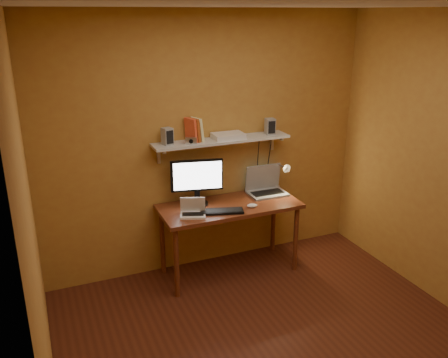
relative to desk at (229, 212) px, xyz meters
name	(u,v)px	position (x,y,z in m)	size (l,w,h in m)	color
room	(288,199)	(-0.11, -1.28, 0.64)	(3.44, 3.24, 2.64)	#542415
desk	(229,212)	(0.00, 0.00, 0.00)	(1.40, 0.60, 0.75)	brown
wall_shelf	(222,141)	(0.00, 0.19, 0.69)	(1.40, 0.25, 0.21)	silver
monitor	(197,180)	(-0.29, 0.13, 0.35)	(0.51, 0.26, 0.46)	black
laptop	(265,186)	(0.48, 0.15, 0.16)	(0.40, 0.29, 0.29)	#95989E
netbook	(193,210)	(-0.42, -0.10, 0.14)	(0.28, 0.24, 0.18)	white
keyboard	(222,211)	(-0.15, -0.15, 0.10)	(0.41, 0.14, 0.02)	black
mouse	(252,206)	(0.18, -0.15, 0.10)	(0.10, 0.07, 0.04)	white
desk_lamp	(282,173)	(0.66, 0.13, 0.29)	(0.09, 0.23, 0.38)	silver
speaker_left	(167,136)	(-0.55, 0.20, 0.79)	(0.09, 0.09, 0.16)	#95989E
speaker_right	(270,126)	(0.53, 0.19, 0.79)	(0.09, 0.09, 0.16)	#95989E
books	(194,130)	(-0.28, 0.22, 0.83)	(0.16, 0.17, 0.23)	#EE522E
shelf_camera	(191,141)	(-0.34, 0.13, 0.74)	(0.11, 0.07, 0.07)	silver
router	(228,136)	(0.07, 0.19, 0.74)	(0.31, 0.21, 0.05)	white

